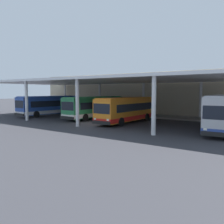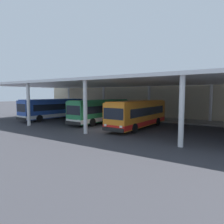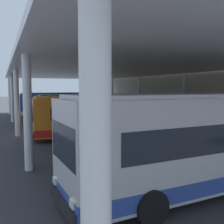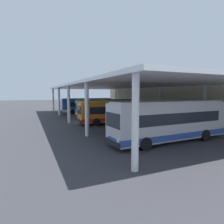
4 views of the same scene
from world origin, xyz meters
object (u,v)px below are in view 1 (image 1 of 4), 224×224
bus_middle_bay (127,109)px  bench_waiting (96,109)px  bus_second_bay (94,107)px  trash_bin (109,110)px  bus_nearest_bay (49,105)px

bus_middle_bay → bench_waiting: bus_middle_bay is taller
bus_second_bay → trash_bin: bearing=108.2°
bus_nearest_bay → trash_bin: (6.47, 7.66, -0.98)m
trash_bin → bench_waiting: bearing=171.6°
bench_waiting → bus_second_bay: bearing=-53.1°
bus_second_bay → trash_bin: 7.12m
bus_nearest_bay → bus_second_bay: same height
bus_nearest_bay → bus_middle_bay: 14.92m
bus_nearest_bay → trash_bin: size_ratio=10.91×
bus_nearest_bay → bench_waiting: (3.30, 8.13, -0.99)m
bench_waiting → trash_bin: trash_bin is taller
bus_middle_bay → trash_bin: bus_middle_bay is taller
bus_middle_bay → trash_bin: size_ratio=10.81×
bus_nearest_bay → trash_bin: bus_nearest_bay is taller
bus_middle_bay → trash_bin: bearing=137.3°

